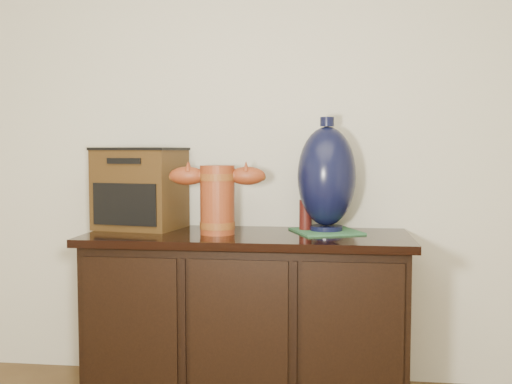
# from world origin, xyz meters

# --- Properties ---
(sideboard) EXTENTS (1.46, 0.56, 0.75)m
(sideboard) POSITION_xyz_m (0.00, 2.23, 0.39)
(sideboard) COLOR black
(sideboard) RESTS_ON ground
(terracotta_vessel) EXTENTS (0.44, 0.18, 0.31)m
(terracotta_vessel) POSITION_xyz_m (-0.13, 2.20, 0.93)
(terracotta_vessel) COLOR brown
(terracotta_vessel) RESTS_ON sideboard
(tv_radio) EXTENTS (0.44, 0.38, 0.39)m
(tv_radio) POSITION_xyz_m (-0.54, 2.35, 0.95)
(tv_radio) COLOR #3D270F
(tv_radio) RESTS_ON sideboard
(green_mat) EXTENTS (0.36, 0.36, 0.01)m
(green_mat) POSITION_xyz_m (0.36, 2.33, 0.76)
(green_mat) COLOR #2C633A
(green_mat) RESTS_ON sideboard
(lamp_base) EXTENTS (0.35, 0.35, 0.52)m
(lamp_base) POSITION_xyz_m (0.36, 2.33, 1.01)
(lamp_base) COLOR black
(lamp_base) RESTS_ON green_mat
(spray_can) EXTENTS (0.06, 0.06, 0.17)m
(spray_can) POSITION_xyz_m (0.26, 2.35, 0.84)
(spray_can) COLOR #611610
(spray_can) RESTS_ON sideboard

